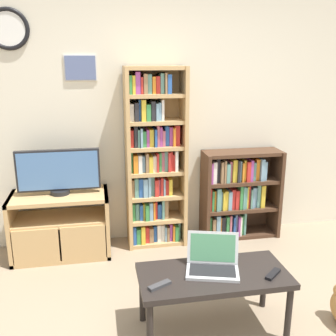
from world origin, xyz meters
name	(u,v)px	position (x,y,z in m)	size (l,w,h in m)	color
wall_back	(161,114)	(-0.01, 2.11, 1.31)	(6.33, 0.09, 2.60)	beige
tv_stand	(61,225)	(-1.05, 1.81, 0.31)	(0.92, 0.47, 0.62)	tan
television	(59,172)	(-1.03, 1.83, 0.83)	(0.76, 0.18, 0.43)	black
bookshelf_tall	(154,161)	(-0.12, 1.93, 0.87)	(0.59, 0.31, 1.78)	tan
bookshelf_short	(236,193)	(0.75, 1.93, 0.47)	(0.82, 0.31, 0.93)	#472D1E
coffee_table	(213,280)	(0.07, 0.47, 0.40)	(1.02, 0.48, 0.45)	black
laptop	(213,261)	(0.07, 0.52, 0.51)	(0.41, 0.35, 0.24)	#B7BABC
remote_near_laptop	(273,274)	(0.45, 0.37, 0.46)	(0.15, 0.14, 0.02)	black
remote_far_from_laptop	(160,285)	(-0.32, 0.37, 0.46)	(0.16, 0.11, 0.02)	#38383A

